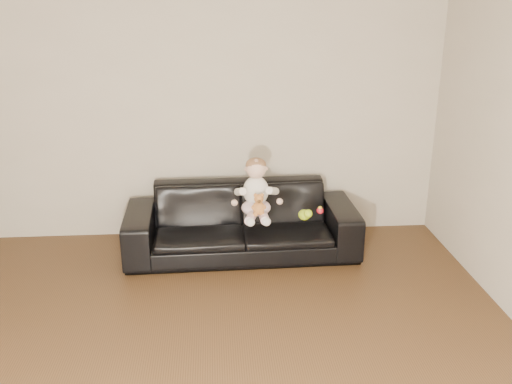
{
  "coord_description": "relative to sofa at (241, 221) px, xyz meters",
  "views": [
    {
      "loc": [
        0.31,
        -2.63,
        2.32
      ],
      "look_at": [
        0.68,
        2.15,
        0.63
      ],
      "focal_mm": 40.0,
      "sensor_mm": 36.0,
      "label": 1
    }
  ],
  "objects": [
    {
      "name": "toy_blue_disc",
      "position": [
        0.58,
        -0.14,
        0.1
      ],
      "size": [
        0.13,
        0.13,
        0.01
      ],
      "primitive_type": "cylinder",
      "rotation": [
        0.0,
        0.0,
        -0.33
      ],
      "color": "#1890C1",
      "rests_on": "sofa"
    },
    {
      "name": "teddy_bear",
      "position": [
        0.14,
        -0.28,
        0.26
      ],
      "size": [
        0.11,
        0.11,
        0.2
      ],
      "rotation": [
        0.0,
        0.0,
        -0.0
      ],
      "color": "#C17737",
      "rests_on": "sofa"
    },
    {
      "name": "baby",
      "position": [
        0.13,
        -0.12,
        0.33
      ],
      "size": [
        0.37,
        0.46,
        0.53
      ],
      "rotation": [
        0.0,
        0.0,
        -0.11
      ],
      "color": "#F9D2DE",
      "rests_on": "sofa"
    },
    {
      "name": "toy_green",
      "position": [
        0.54,
        -0.25,
        0.14
      ],
      "size": [
        0.12,
        0.14,
        0.09
      ],
      "primitive_type": "ellipsoid",
      "rotation": [
        0.0,
        0.0,
        -0.12
      ],
      "color": "#B0E11A",
      "rests_on": "sofa"
    },
    {
      "name": "wall_back",
      "position": [
        -0.55,
        0.5,
        0.99
      ],
      "size": [
        5.0,
        0.0,
        5.0
      ],
      "primitive_type": "plane",
      "rotation": [
        1.57,
        0.0,
        0.0
      ],
      "color": "#BCB29E",
      "rests_on": "ground"
    },
    {
      "name": "sofa",
      "position": [
        0.0,
        0.0,
        0.0
      ],
      "size": [
        2.13,
        0.87,
        0.62
      ],
      "primitive_type": "imported",
      "rotation": [
        0.0,
        0.0,
        0.02
      ],
      "color": "black",
      "rests_on": "floor"
    },
    {
      "name": "toy_rattle",
      "position": [
        0.71,
        -0.12,
        0.13
      ],
      "size": [
        0.08,
        0.08,
        0.06
      ],
      "primitive_type": "sphere",
      "rotation": [
        0.0,
        0.0,
        -0.36
      ],
      "color": "red",
      "rests_on": "sofa"
    }
  ]
}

